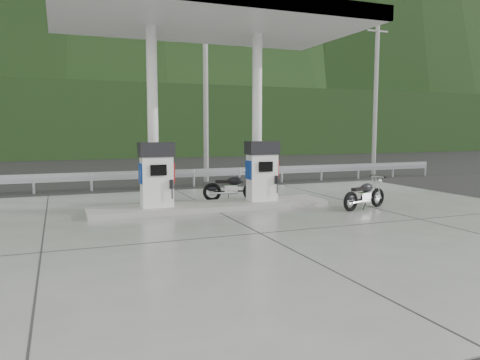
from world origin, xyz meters
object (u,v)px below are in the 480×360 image
object	(u,v)px
gas_pump_left	(157,175)
gas_pump_right	(262,171)
motorcycle_left	(232,188)
motorcycle_right	(365,195)

from	to	relation	value
gas_pump_left	gas_pump_right	size ratio (longest dim) A/B	1.00
gas_pump_left	motorcycle_left	size ratio (longest dim) A/B	1.02
motorcycle_left	gas_pump_left	bearing A→B (deg)	-142.41
gas_pump_left	gas_pump_right	bearing A→B (deg)	0.00
motorcycle_left	motorcycle_right	size ratio (longest dim) A/B	1.04
gas_pump_right	motorcycle_left	size ratio (longest dim) A/B	1.02
gas_pump_left	motorcycle_right	world-z (taller)	gas_pump_left
gas_pump_right	motorcycle_right	distance (m)	3.09
gas_pump_left	motorcycle_left	world-z (taller)	gas_pump_left
gas_pump_right	motorcycle_right	xyz separation A→B (m)	(2.53, -1.66, -0.65)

